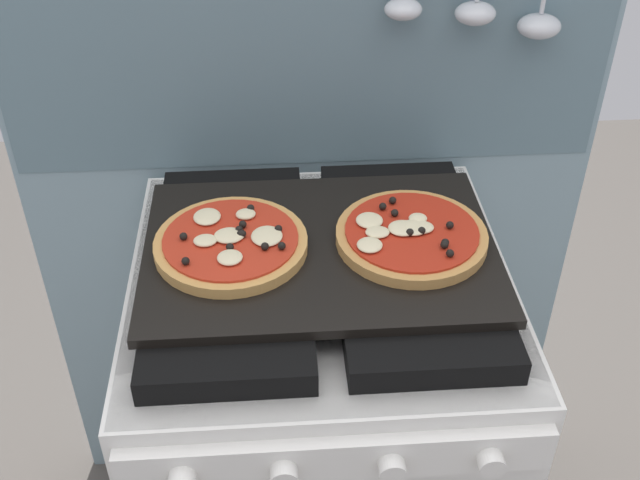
{
  "coord_description": "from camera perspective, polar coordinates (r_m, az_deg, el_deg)",
  "views": [
    {
      "loc": [
        -0.07,
        -0.94,
        1.64
      ],
      "look_at": [
        0.0,
        0.0,
        0.93
      ],
      "focal_mm": 43.67,
      "sensor_mm": 36.0,
      "label": 1
    }
  ],
  "objects": [
    {
      "name": "kitchen_backsplash",
      "position": [
        1.54,
        -0.78,
        3.39
      ],
      "size": [
        1.1,
        0.09,
        1.55
      ],
      "color": "#7A939E",
      "rests_on": "ground_plane"
    },
    {
      "name": "stove",
      "position": [
        1.52,
        0.0,
        -14.48
      ],
      "size": [
        0.6,
        0.64,
        0.9
      ],
      "color": "white",
      "rests_on": "ground_plane"
    },
    {
      "name": "baking_tray",
      "position": [
        1.2,
        0.0,
        -0.69
      ],
      "size": [
        0.54,
        0.38,
        0.02
      ],
      "primitive_type": "cube",
      "color": "black",
      "rests_on": "stove"
    },
    {
      "name": "pizza_left",
      "position": [
        1.19,
        -6.52,
        -0.2
      ],
      "size": [
        0.23,
        0.23,
        0.03
      ],
      "color": "tan",
      "rests_on": "baking_tray"
    },
    {
      "name": "pizza_right",
      "position": [
        1.2,
        6.64,
        0.34
      ],
      "size": [
        0.23,
        0.23,
        0.03
      ],
      "color": "#C18947",
      "rests_on": "baking_tray"
    }
  ]
}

